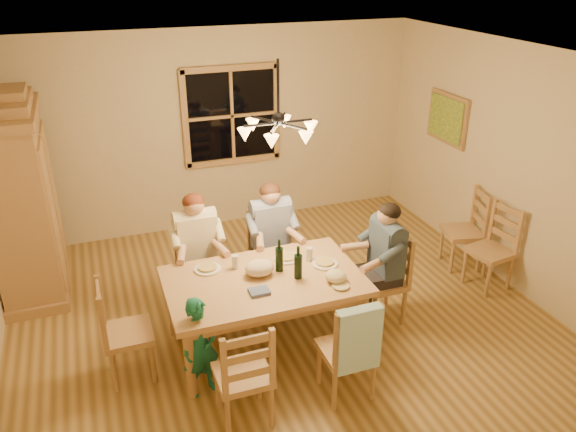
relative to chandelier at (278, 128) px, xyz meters
name	(u,v)px	position (x,y,z in m)	size (l,w,h in m)	color
floor	(280,317)	(0.00, 0.00, -2.08)	(5.50, 5.50, 0.00)	brown
ceiling	(278,59)	(0.00, 0.00, 0.62)	(5.50, 5.00, 0.02)	white
wall_back	(217,131)	(0.00, 2.50, -0.73)	(5.50, 0.02, 2.70)	beige
wall_right	(510,167)	(2.75, 0.00, -0.73)	(0.02, 5.00, 2.70)	beige
window	(232,116)	(0.20, 2.47, -0.53)	(1.30, 0.06, 1.30)	black
painting	(447,119)	(2.71, 1.20, -0.48)	(0.06, 0.78, 0.64)	#9C7143
chandelier	(278,128)	(0.00, 0.00, 0.00)	(0.77, 0.68, 0.71)	black
armoire	(23,203)	(-2.42, 1.56, -1.02)	(0.66, 1.40, 2.30)	#9C7143
dining_table	(264,287)	(-0.29, -0.38, -1.42)	(1.85, 1.14, 0.76)	tan
chair_far_left	(200,282)	(-0.74, 0.49, -1.77)	(0.44, 0.42, 0.99)	#B37C4F
chair_far_right	(272,269)	(0.08, 0.49, -1.77)	(0.44, 0.42, 0.99)	#B37C4F
chair_near_left	(244,389)	(-0.75, -1.25, -1.77)	(0.44, 0.42, 0.99)	#B37C4F
chair_near_right	(346,364)	(0.17, -1.25, -1.77)	(0.44, 0.42, 0.99)	#B37C4F
chair_end_left	(130,347)	(-1.57, -0.37, -1.77)	(0.42, 0.44, 0.99)	#B37C4F
chair_end_right	(381,294)	(0.99, -0.39, -1.77)	(0.42, 0.44, 0.99)	#B37C4F
adult_woman	(196,238)	(-0.74, 0.49, -1.24)	(0.40, 0.42, 0.87)	beige
adult_plaid_man	(271,226)	(0.08, 0.49, -1.24)	(0.40, 0.42, 0.87)	navy
adult_slate_man	(385,249)	(0.99, -0.39, -1.24)	(0.42, 0.40, 0.87)	#39485B
towel	(358,339)	(0.17, -1.44, -1.38)	(0.38, 0.10, 0.58)	#A6D5E1
wine_bottle_a	(279,255)	(-0.10, -0.29, -1.15)	(0.08, 0.08, 0.33)	black
wine_bottle_b	(298,262)	(0.02, -0.48, -1.15)	(0.08, 0.08, 0.33)	black
plate_woman	(208,269)	(-0.75, -0.04, -1.31)	(0.26, 0.26, 0.02)	white
plate_plaid	(287,258)	(0.04, -0.11, -1.31)	(0.26, 0.26, 0.02)	white
plate_slate	(325,264)	(0.35, -0.34, -1.31)	(0.26, 0.26, 0.02)	white
wine_glass_a	(235,262)	(-0.49, -0.11, -1.25)	(0.06, 0.06, 0.14)	silver
wine_glass_b	(309,254)	(0.24, -0.21, -1.25)	(0.06, 0.06, 0.14)	silver
cap	(336,276)	(0.32, -0.66, -1.26)	(0.20, 0.20, 0.11)	#CFC08A
napkin	(259,291)	(-0.40, -0.60, -1.30)	(0.18, 0.14, 0.03)	#526196
cloth_bundle	(259,268)	(-0.31, -0.31, -1.24)	(0.28, 0.22, 0.15)	beige
child	(200,347)	(-1.00, -0.81, -1.60)	(0.35, 0.23, 0.95)	#186E58
chair_spare_front	(488,263)	(2.45, -0.25, -1.77)	(0.48, 0.50, 0.99)	#B37C4F
chair_spare_back	(461,243)	(2.45, 0.27, -1.77)	(0.51, 0.53, 0.99)	#B37C4F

